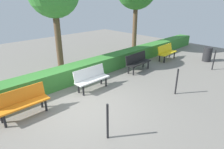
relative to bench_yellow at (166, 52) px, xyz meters
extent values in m
plane|color=gray|center=(6.61, 0.82, -0.48)|extent=(23.87, 23.87, 0.00)
cube|color=yellow|center=(0.00, 0.07, -0.06)|extent=(1.47, 0.47, 0.05)
cube|color=yellow|center=(0.00, -0.12, 0.17)|extent=(1.46, 0.18, 0.42)
cylinder|color=black|center=(-0.59, 0.21, -0.28)|extent=(0.07, 0.07, 0.39)
cylinder|color=black|center=(-0.58, -0.09, -0.28)|extent=(0.07, 0.07, 0.39)
cylinder|color=black|center=(0.57, 0.24, -0.28)|extent=(0.07, 0.07, 0.39)
cylinder|color=black|center=(0.58, -0.06, -0.28)|extent=(0.07, 0.07, 0.39)
cube|color=black|center=(2.61, 0.05, -0.06)|extent=(1.54, 0.47, 0.05)
cube|color=black|center=(2.61, -0.14, 0.17)|extent=(1.53, 0.16, 0.42)
cylinder|color=black|center=(1.99, 0.18, -0.28)|extent=(0.07, 0.07, 0.39)
cylinder|color=black|center=(2.00, -0.12, -0.28)|extent=(0.07, 0.07, 0.39)
cylinder|color=black|center=(3.21, 0.22, -0.28)|extent=(0.07, 0.07, 0.39)
cylinder|color=black|center=(3.22, -0.08, -0.28)|extent=(0.07, 0.07, 0.39)
cube|color=white|center=(5.50, 0.06, -0.06)|extent=(1.43, 0.43, 0.05)
cube|color=white|center=(5.50, -0.13, 0.17)|extent=(1.43, 0.14, 0.42)
cylinder|color=black|center=(4.94, 0.21, -0.28)|extent=(0.07, 0.07, 0.39)
cylinder|color=black|center=(4.94, -0.09, -0.28)|extent=(0.07, 0.07, 0.39)
cylinder|color=black|center=(6.07, 0.21, -0.28)|extent=(0.07, 0.07, 0.39)
cylinder|color=black|center=(6.07, -0.09, -0.28)|extent=(0.07, 0.07, 0.39)
cube|color=orange|center=(8.15, 0.07, -0.06)|extent=(1.51, 0.42, 0.05)
cube|color=orange|center=(8.15, -0.12, 0.17)|extent=(1.51, 0.10, 0.42)
cylinder|color=black|center=(7.54, 0.22, -0.28)|extent=(0.07, 0.07, 0.39)
cylinder|color=black|center=(7.54, -0.08, -0.28)|extent=(0.07, 0.07, 0.39)
cylinder|color=black|center=(8.75, 0.22, -0.28)|extent=(0.07, 0.07, 0.39)
cylinder|color=black|center=(8.75, -0.08, -0.28)|extent=(0.07, 0.07, 0.39)
cube|color=#387F33|center=(5.37, -1.15, -0.13)|extent=(19.87, 0.76, 0.71)
cylinder|color=brown|center=(-0.12, -2.51, 1.09)|extent=(0.28, 0.28, 3.15)
cylinder|color=brown|center=(5.08, -3.05, 0.98)|extent=(0.30, 0.30, 2.93)
cylinder|color=black|center=(-0.18, 2.52, 0.02)|extent=(0.06, 0.06, 1.00)
cylinder|color=black|center=(3.53, 2.52, 0.02)|extent=(0.06, 0.06, 1.00)
cylinder|color=black|center=(7.01, 2.52, 0.02)|extent=(0.06, 0.06, 1.00)
cylinder|color=#262628|center=(-1.43, 1.76, -0.08)|extent=(0.47, 0.47, 0.80)
camera|label=1|loc=(9.71, 5.44, 2.89)|focal=30.67mm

